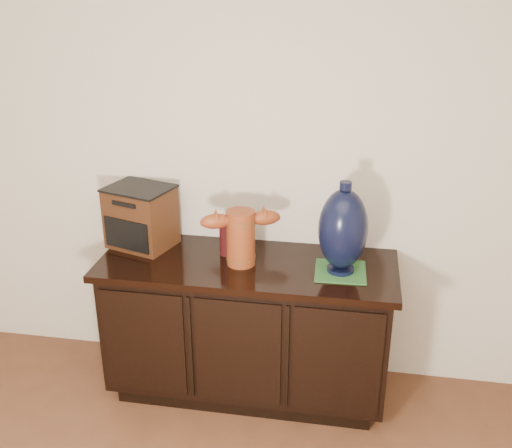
% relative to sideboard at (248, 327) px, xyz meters
% --- Properties ---
extents(sideboard, '(1.46, 0.56, 0.75)m').
position_rel_sideboard_xyz_m(sideboard, '(0.00, 0.00, 0.00)').
color(sideboard, black).
rests_on(sideboard, ground).
extents(terracotta_vessel, '(0.38, 0.20, 0.27)m').
position_rel_sideboard_xyz_m(terracotta_vessel, '(-0.03, -0.02, 0.52)').
color(terracotta_vessel, '#99411B').
rests_on(terracotta_vessel, sideboard).
extents(tv_radio, '(0.38, 0.34, 0.32)m').
position_rel_sideboard_xyz_m(tv_radio, '(-0.57, 0.11, 0.53)').
color(tv_radio, '#3F200F').
rests_on(tv_radio, sideboard).
extents(green_mat, '(0.25, 0.25, 0.01)m').
position_rel_sideboard_xyz_m(green_mat, '(0.45, -0.02, 0.37)').
color(green_mat, '#2E662E').
rests_on(green_mat, sideboard).
extents(lamp_base, '(0.24, 0.24, 0.44)m').
position_rel_sideboard_xyz_m(lamp_base, '(0.45, -0.02, 0.59)').
color(lamp_base, black).
rests_on(lamp_base, green_mat).
extents(spray_can, '(0.07, 0.07, 0.20)m').
position_rel_sideboard_xyz_m(spray_can, '(-0.12, 0.07, 0.47)').
color(spray_can, '#580F13').
rests_on(spray_can, sideboard).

